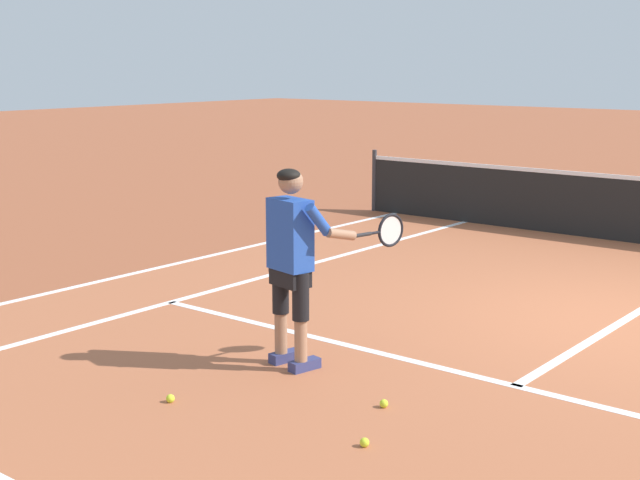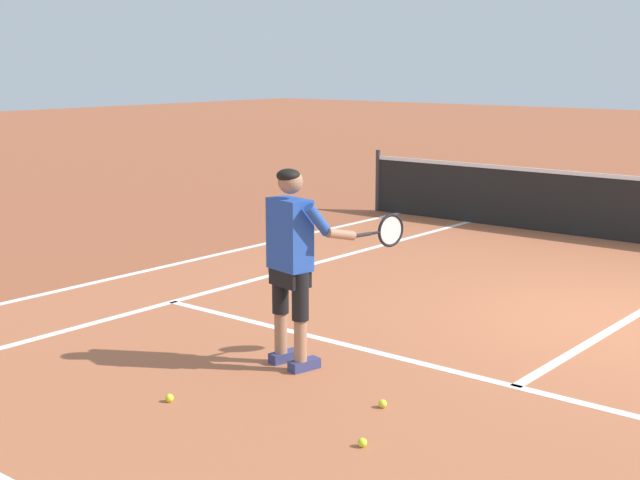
% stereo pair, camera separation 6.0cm
% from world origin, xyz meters
% --- Properties ---
extents(ground_plane, '(80.00, 80.00, 0.00)m').
position_xyz_m(ground_plane, '(0.00, 0.00, 0.00)').
color(ground_plane, '#9E5133').
extents(court_inner_surface, '(10.98, 10.33, 0.00)m').
position_xyz_m(court_inner_surface, '(0.00, -0.98, 0.00)').
color(court_inner_surface, '#B2603D').
rests_on(court_inner_surface, ground).
extents(line_service, '(8.23, 0.10, 0.01)m').
position_xyz_m(line_service, '(0.00, -2.42, 0.00)').
color(line_service, white).
rests_on(line_service, ground).
extents(line_singles_left, '(0.10, 9.93, 0.01)m').
position_xyz_m(line_singles_left, '(-4.12, -0.98, 0.00)').
color(line_singles_left, white).
rests_on(line_singles_left, ground).
extents(line_doubles_left, '(0.10, 9.93, 0.01)m').
position_xyz_m(line_doubles_left, '(-5.49, -0.98, 0.00)').
color(line_doubles_left, white).
rests_on(line_doubles_left, ground).
extents(tennis_player, '(0.81, 1.06, 1.71)m').
position_xyz_m(tennis_player, '(-1.72, -3.16, 0.99)').
color(tennis_player, navy).
rests_on(tennis_player, ground).
extents(tennis_ball_near_feet, '(0.07, 0.07, 0.07)m').
position_xyz_m(tennis_ball_near_feet, '(-1.92, -4.40, 0.03)').
color(tennis_ball_near_feet, '#CCE02D').
rests_on(tennis_ball_near_feet, ground).
extents(tennis_ball_by_baseline, '(0.07, 0.07, 0.07)m').
position_xyz_m(tennis_ball_by_baseline, '(-0.27, -4.12, 0.03)').
color(tennis_ball_by_baseline, '#CCE02D').
rests_on(tennis_ball_by_baseline, ground).
extents(tennis_ball_mid_court, '(0.07, 0.07, 0.07)m').
position_xyz_m(tennis_ball_mid_court, '(-0.57, -3.46, 0.03)').
color(tennis_ball_mid_court, '#CCE02D').
rests_on(tennis_ball_mid_court, ground).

